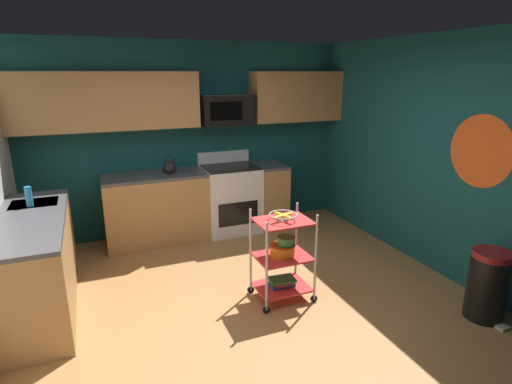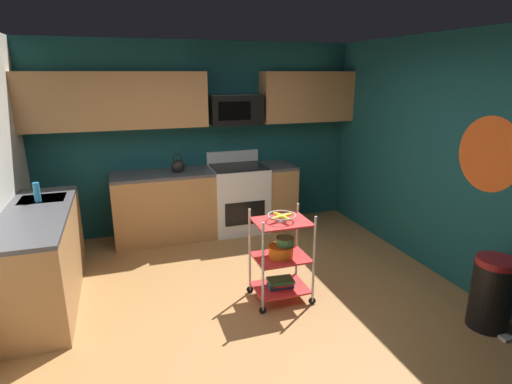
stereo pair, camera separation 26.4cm
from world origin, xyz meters
TOP-DOWN VIEW (x-y plane):
  - floor at (0.00, 0.00)m, footprint 4.40×4.80m
  - wall_back at (0.00, 2.43)m, footprint 4.52×0.06m
  - wall_right at (2.23, 0.00)m, footprint 0.06×4.80m
  - wall_flower_decal at (2.20, -0.35)m, footprint 0.00×0.72m
  - counter_run at (-0.82, 1.58)m, footprint 3.45×2.43m
  - oven_range at (0.45, 2.10)m, footprint 0.76×0.65m
  - upper_cabinets at (-0.10, 2.23)m, footprint 4.40×0.33m
  - microwave at (0.45, 2.21)m, footprint 0.70×0.39m
  - rolling_cart at (0.32, 0.15)m, footprint 0.58×0.42m
  - fruit_bowl at (0.32, 0.15)m, footprint 0.27×0.27m
  - mixing_bowl_large at (0.32, 0.15)m, footprint 0.25×0.25m
  - mixing_bowl_small at (0.36, 0.15)m, footprint 0.18×0.18m
  - book_stack at (0.32, 0.15)m, footprint 0.27×0.19m
  - kettle at (-0.38, 2.10)m, footprint 0.21×0.18m
  - dish_soap_bottle at (-1.92, 1.24)m, footprint 0.06×0.06m
  - trash_can at (1.90, -0.87)m, footprint 0.34×0.42m

SIDE VIEW (x-z plane):
  - floor at x=0.00m, z-range -0.04..0.00m
  - book_stack at x=0.32m, z-range 0.13..0.22m
  - trash_can at x=1.90m, z-range 0.00..0.66m
  - rolling_cart at x=0.32m, z-range 0.00..0.91m
  - counter_run at x=-0.82m, z-range 0.00..0.92m
  - oven_range at x=0.45m, z-range -0.07..1.03m
  - mixing_bowl_large at x=0.32m, z-range 0.46..0.58m
  - mixing_bowl_small at x=0.36m, z-range 0.58..0.66m
  - fruit_bowl at x=0.32m, z-range 0.84..0.91m
  - kettle at x=-0.38m, z-range 0.86..1.13m
  - dish_soap_bottle at x=-1.92m, z-range 0.92..1.12m
  - wall_back at x=0.00m, z-range 0.00..2.60m
  - wall_right at x=2.23m, z-range 0.00..2.60m
  - wall_flower_decal at x=2.20m, z-range 1.09..1.81m
  - microwave at x=0.45m, z-range 1.50..1.90m
  - upper_cabinets at x=-0.10m, z-range 1.50..2.20m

